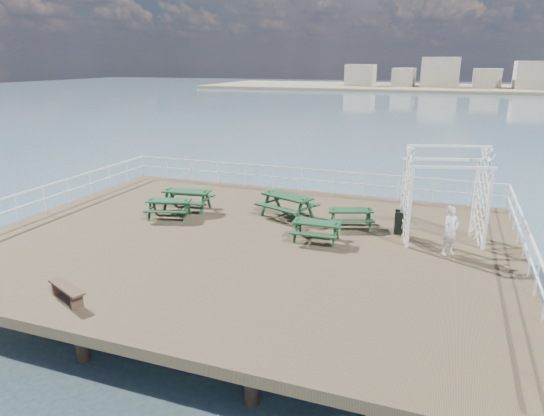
{
  "coord_description": "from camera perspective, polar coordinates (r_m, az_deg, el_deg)",
  "views": [
    {
      "loc": [
        6.37,
        -14.52,
        5.94
      ],
      "look_at": [
        0.89,
        0.32,
        1.1
      ],
      "focal_mm": 32.0,
      "sensor_mm": 36.0,
      "label": 1
    }
  ],
  "objects": [
    {
      "name": "sandwich_board",
      "position": [
        17.66,
        15.09,
        -1.75
      ],
      "size": [
        0.58,
        0.45,
        0.9
      ],
      "rotation": [
        0.0,
        0.0,
        0.07
      ],
      "color": "black",
      "rests_on": "ground"
    },
    {
      "name": "person",
      "position": [
        16.26,
        20.25,
        -2.52
      ],
      "size": [
        0.69,
        0.67,
        1.59
      ],
      "primitive_type": "imported",
      "rotation": [
        0.0,
        0.0,
        0.72
      ],
      "color": "white",
      "rests_on": "ground"
    },
    {
      "name": "flat_bench_far",
      "position": [
        13.62,
        -23.01,
        -8.86
      ],
      "size": [
        1.45,
        0.88,
        0.41
      ],
      "rotation": [
        0.0,
        0.0,
        -0.41
      ],
      "color": "brown",
      "rests_on": "ground"
    },
    {
      "name": "picnic_table_b",
      "position": [
        19.01,
        1.8,
        0.79
      ],
      "size": [
        2.48,
        2.26,
        0.99
      ],
      "rotation": [
        0.0,
        0.0,
        -0.37
      ],
      "color": "#143922",
      "rests_on": "ground"
    },
    {
      "name": "trellis_arbor",
      "position": [
        17.16,
        19.55,
        0.93
      ],
      "size": [
        2.95,
        2.07,
        3.32
      ],
      "rotation": [
        0.0,
        0.0,
        0.26
      ],
      "color": "white",
      "rests_on": "ground"
    },
    {
      "name": "picnic_table_e",
      "position": [
        16.55,
        5.27,
        -2.26
      ],
      "size": [
        1.64,
        1.34,
        0.78
      ],
      "rotation": [
        0.0,
        0.0,
        0.03
      ],
      "color": "#143922",
      "rests_on": "ground"
    },
    {
      "name": "ground",
      "position": [
        16.98,
        -3.21,
        -4.03
      ],
      "size": [
        18.0,
        14.0,
        0.3
      ],
      "primitive_type": "cube",
      "color": "brown",
      "rests_on": "ground"
    },
    {
      "name": "sea_backdrop",
      "position": [
        148.85,
        23.27,
        13.19
      ],
      "size": [
        300.0,
        300.0,
        9.2
      ],
      "color": "#456574",
      "rests_on": "ground"
    },
    {
      "name": "picnic_table_c",
      "position": [
        18.12,
        9.27,
        -0.73
      ],
      "size": [
        1.9,
        1.71,
        0.76
      ],
      "rotation": [
        0.0,
        0.0,
        0.34
      ],
      "color": "#143922",
      "rests_on": "ground"
    },
    {
      "name": "railing",
      "position": [
        18.95,
        -0.38,
        1.5
      ],
      "size": [
        17.77,
        13.76,
        1.1
      ],
      "color": "white",
      "rests_on": "ground"
    },
    {
      "name": "picnic_table_a",
      "position": [
        19.36,
        -12.02,
        0.37
      ],
      "size": [
        1.98,
        1.75,
        0.82
      ],
      "rotation": [
        0.0,
        0.0,
        0.27
      ],
      "color": "#143922",
      "rests_on": "ground"
    },
    {
      "name": "picnic_table_d",
      "position": [
        20.22,
        -9.98,
        1.43
      ],
      "size": [
        2.09,
        1.77,
        0.93
      ],
      "rotation": [
        0.0,
        0.0,
        0.13
      ],
      "color": "#143922",
      "rests_on": "ground"
    }
  ]
}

